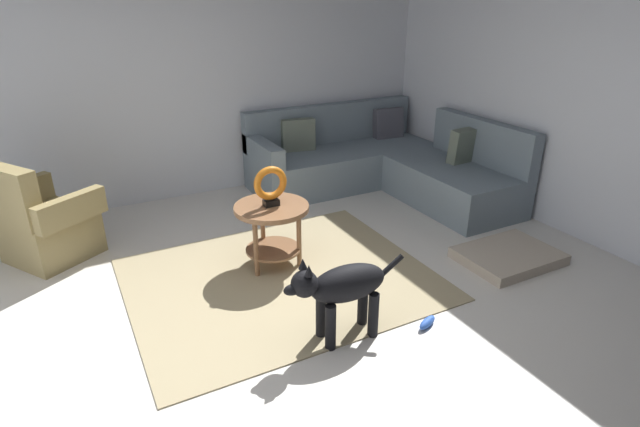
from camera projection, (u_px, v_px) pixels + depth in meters
ground_plane at (303, 339)px, 3.41m from camera, size 6.00×6.00×0.10m
wall_back at (176, 71)px, 5.24m from camera, size 6.00×0.12×2.70m
wall_right at (625, 92)px, 4.11m from camera, size 0.12×6.00×2.70m
area_rug at (281, 279)px, 4.02m from camera, size 2.30×1.90×0.01m
sectional_couch at (382, 165)px, 5.76m from camera, size 2.20×2.25×0.88m
armchair at (43, 224)px, 4.22m from camera, size 0.94×1.00×0.88m
side_table at (272, 220)px, 4.07m from camera, size 0.60×0.60×0.54m
torus_sculpture at (270, 185)px, 3.96m from camera, size 0.28×0.08×0.33m
dog_bed_mat at (508, 256)px, 4.29m from camera, size 0.80×0.60×0.09m
dog at (342, 288)px, 3.20m from camera, size 0.85×0.24×0.63m
dog_toy_bone at (427, 322)px, 3.45m from camera, size 0.19×0.12×0.06m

